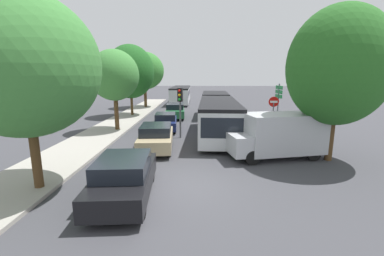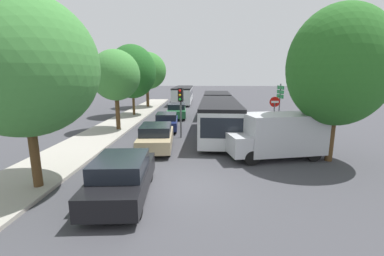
# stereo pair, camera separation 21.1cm
# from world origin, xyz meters

# --- Properties ---
(ground_plane) EXTENTS (200.00, 200.00, 0.00)m
(ground_plane) POSITION_xyz_m (0.00, 0.00, 0.00)
(ground_plane) COLOR #3D3D42
(kerb_strip_left) EXTENTS (3.20, 40.84, 0.14)m
(kerb_strip_left) POSITION_xyz_m (-6.43, 15.42, 0.07)
(kerb_strip_left) COLOR #9E998E
(kerb_strip_left) RESTS_ON ground
(articulated_bus) EXTENTS (3.32, 16.96, 2.50)m
(articulated_bus) POSITION_xyz_m (2.18, 12.12, 1.44)
(articulated_bus) COLOR silver
(articulated_bus) RESTS_ON ground
(city_bus_rear) EXTENTS (2.63, 11.70, 2.52)m
(city_bus_rear) POSITION_xyz_m (-1.91, 30.84, 1.46)
(city_bus_rear) COLOR silver
(city_bus_rear) RESTS_ON ground
(queued_car_black) EXTENTS (2.10, 4.41, 1.49)m
(queued_car_black) POSITION_xyz_m (-2.06, -0.96, 0.76)
(queued_car_black) COLOR black
(queued_car_black) RESTS_ON ground
(queued_car_tan) EXTENTS (2.08, 4.36, 1.48)m
(queued_car_tan) POSITION_xyz_m (-1.85, 5.02, 0.75)
(queued_car_tan) COLOR tan
(queued_car_tan) RESTS_ON ground
(queued_car_navy) EXTENTS (1.91, 4.00, 1.35)m
(queued_car_navy) POSITION_xyz_m (-1.93, 10.44, 0.69)
(queued_car_navy) COLOR navy
(queued_car_navy) RESTS_ON ground
(queued_car_green) EXTENTS (2.08, 4.35, 1.48)m
(queued_car_green) POSITION_xyz_m (-1.67, 16.29, 0.75)
(queued_car_green) COLOR #236638
(queued_car_green) RESTS_ON ground
(white_van) EXTENTS (5.29, 2.92, 2.31)m
(white_van) POSITION_xyz_m (4.78, 3.69, 1.24)
(white_van) COLOR #B7BABF
(white_van) RESTS_ON ground
(traffic_light) EXTENTS (0.37, 0.39, 3.40)m
(traffic_light) POSITION_xyz_m (-0.64, 7.95, 2.50)
(traffic_light) COLOR #56595E
(traffic_light) RESTS_ON ground
(no_entry_sign) EXTENTS (0.70, 0.08, 2.82)m
(no_entry_sign) POSITION_xyz_m (5.73, 8.24, 1.88)
(no_entry_sign) COLOR #56595E
(no_entry_sign) RESTS_ON ground
(direction_sign_post) EXTENTS (0.11, 1.40, 3.60)m
(direction_sign_post) POSITION_xyz_m (6.99, 11.21, 2.57)
(direction_sign_post) COLOR #56595E
(direction_sign_post) RESTS_ON ground
(tree_left_near) EXTENTS (5.02, 5.02, 7.00)m
(tree_left_near) POSITION_xyz_m (-5.40, -0.45, 4.41)
(tree_left_near) COLOR #51381E
(tree_left_near) RESTS_ON ground
(tree_left_mid) EXTENTS (3.65, 3.65, 6.14)m
(tree_left_mid) POSITION_xyz_m (-5.73, 10.06, 4.14)
(tree_left_mid) COLOR #51381E
(tree_left_mid) RESTS_ON ground
(tree_left_far) EXTENTS (4.88, 4.88, 7.35)m
(tree_left_far) POSITION_xyz_m (-6.32, 17.52, 4.48)
(tree_left_far) COLOR #51381E
(tree_left_far) RESTS_ON ground
(tree_left_distant) EXTENTS (5.06, 5.06, 7.27)m
(tree_left_distant) POSITION_xyz_m (-6.31, 24.94, 4.83)
(tree_left_distant) COLOR #51381E
(tree_left_distant) RESTS_ON ground
(tree_right_near) EXTENTS (4.71, 4.71, 7.47)m
(tree_right_near) POSITION_xyz_m (7.25, 3.29, 4.51)
(tree_right_near) COLOR #51381E
(tree_right_near) RESTS_ON ground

